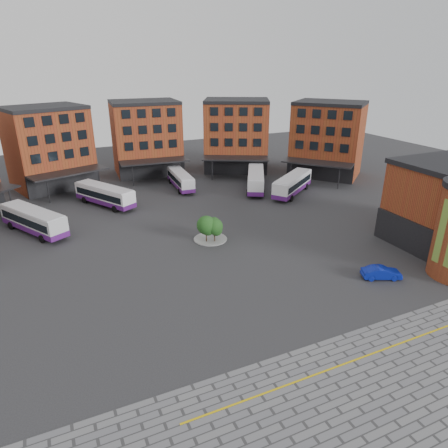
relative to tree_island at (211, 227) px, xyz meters
name	(u,v)px	position (x,y,z in m)	size (l,w,h in m)	color
ground	(237,286)	(-1.82, -11.41, -2.03)	(160.00, 160.00, 0.00)	#28282B
yellow_line	(339,366)	(0.18, -25.41, -2.00)	(26.00, 0.15, 0.02)	gold
main_building	(116,151)	(-6.59, 26.84, 5.20)	(94.14, 42.48, 14.60)	brown
tree_island	(211,227)	(0.00, 0.00, 0.00)	(4.40, 4.40, 3.63)	gray
bus_b	(34,220)	(-20.87, 12.63, -0.20)	(8.39, 11.77, 3.38)	silver
bus_c	(105,195)	(-10.25, 19.97, -0.24)	(8.24, 11.51, 3.31)	white
bus_d	(181,179)	(4.02, 24.06, -0.40)	(3.18, 10.81, 3.01)	white
bus_e	(256,179)	(16.24, 17.57, -0.17)	(8.32, 12.04, 3.44)	white
bus_f	(292,184)	(20.77, 12.43, -0.18)	(11.43, 9.31, 3.40)	white
blue_car	(381,273)	(13.17, -16.50, -1.33)	(1.47, 4.21, 1.39)	#0B1C9A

